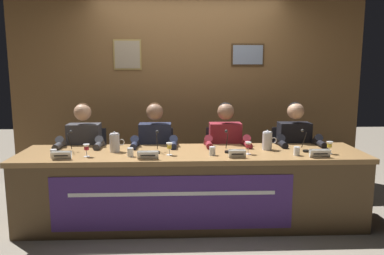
{
  "coord_description": "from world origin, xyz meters",
  "views": [
    {
      "loc": [
        -0.15,
        -3.74,
        1.62
      ],
      "look_at": [
        0.0,
        0.0,
        1.0
      ],
      "focal_mm": 35.09,
      "sensor_mm": 36.0,
      "label": 1
    }
  ],
  "objects_px": {
    "chair_center_left": "(156,168)",
    "water_cup_center_left": "(130,153)",
    "panelist_far_left": "(83,149)",
    "chair_center_right": "(223,167)",
    "juice_glass_center_right": "(248,146)",
    "nameplate_far_right": "(320,153)",
    "water_pitcher_right_side": "(267,141)",
    "microphone_center_right": "(227,145)",
    "water_cup_center_right": "(212,151)",
    "conference_table": "(192,177)",
    "water_cup_far_left": "(54,154)",
    "panelist_far_right": "(296,147)",
    "microphone_center_left": "(157,145)",
    "nameplate_center_right": "(237,154)",
    "panelist_center_right": "(226,148)",
    "nameplate_far_left": "(62,155)",
    "chair_far_left": "(88,168)",
    "water_pitcher_left_side": "(115,143)",
    "microphone_far_left": "(69,145)",
    "microphone_far_right": "(305,144)",
    "juice_glass_far_right": "(330,145)",
    "juice_glass_far_left": "(86,148)",
    "water_cup_far_right": "(297,152)",
    "nameplate_center_left": "(148,155)",
    "chair_far_right": "(290,166)",
    "panelist_center_left": "(155,149)"
  },
  "relations": [
    {
      "from": "chair_far_left",
      "to": "water_pitcher_left_side",
      "type": "height_order",
      "value": "water_pitcher_left_side"
    },
    {
      "from": "microphone_center_right",
      "to": "water_cup_center_right",
      "type": "bearing_deg",
      "value": -140.36
    },
    {
      "from": "chair_far_right",
      "to": "water_pitcher_right_side",
      "type": "height_order",
      "value": "water_pitcher_right_side"
    },
    {
      "from": "conference_table",
      "to": "water_cup_far_left",
      "type": "relative_size",
      "value": 41.19
    },
    {
      "from": "water_pitcher_right_side",
      "to": "panelist_center_left",
      "type": "bearing_deg",
      "value": 164.63
    },
    {
      "from": "water_cup_far_left",
      "to": "panelist_far_right",
      "type": "xyz_separation_m",
      "value": [
        2.53,
        0.6,
        -0.09
      ]
    },
    {
      "from": "microphone_center_right",
      "to": "water_pitcher_left_side",
      "type": "relative_size",
      "value": 1.03
    },
    {
      "from": "juice_glass_far_left",
      "to": "water_pitcher_right_side",
      "type": "xyz_separation_m",
      "value": [
        1.81,
        0.23,
        0.01
      ]
    },
    {
      "from": "chair_far_left",
      "to": "microphone_far_right",
      "type": "relative_size",
      "value": 4.09
    },
    {
      "from": "panelist_center_right",
      "to": "juice_glass_center_right",
      "type": "distance_m",
      "value": 0.56
    },
    {
      "from": "nameplate_far_left",
      "to": "water_pitcher_left_side",
      "type": "height_order",
      "value": "water_pitcher_left_side"
    },
    {
      "from": "microphone_far_left",
      "to": "nameplate_center_right",
      "type": "xyz_separation_m",
      "value": [
        1.66,
        -0.29,
        -0.03
      ]
    },
    {
      "from": "water_cup_center_left",
      "to": "microphone_far_right",
      "type": "distance_m",
      "value": 1.77
    },
    {
      "from": "chair_far_left",
      "to": "nameplate_far_right",
      "type": "height_order",
      "value": "chair_far_left"
    },
    {
      "from": "water_cup_center_right",
      "to": "microphone_far_right",
      "type": "relative_size",
      "value": 0.39
    },
    {
      "from": "panelist_center_right",
      "to": "water_cup_far_right",
      "type": "distance_m",
      "value": 0.86
    },
    {
      "from": "microphone_center_left",
      "to": "nameplate_center_right",
      "type": "xyz_separation_m",
      "value": [
        0.78,
        -0.25,
        -0.03
      ]
    },
    {
      "from": "chair_center_left",
      "to": "water_cup_center_left",
      "type": "xyz_separation_m",
      "value": [
        -0.2,
        -0.77,
        0.36
      ]
    },
    {
      "from": "microphone_center_left",
      "to": "nameplate_far_right",
      "type": "bearing_deg",
      "value": -9.8
    },
    {
      "from": "conference_table",
      "to": "microphone_center_left",
      "type": "distance_m",
      "value": 0.48
    },
    {
      "from": "panelist_far_left",
      "to": "chair_center_right",
      "type": "distance_m",
      "value": 1.64
    },
    {
      "from": "chair_center_left",
      "to": "juice_glass_center_right",
      "type": "xyz_separation_m",
      "value": [
        0.95,
        -0.72,
        0.41
      ]
    },
    {
      "from": "juice_glass_center_right",
      "to": "microphone_center_right",
      "type": "relative_size",
      "value": 0.57
    },
    {
      "from": "chair_far_left",
      "to": "conference_table",
      "type": "bearing_deg",
      "value": -30.31
    },
    {
      "from": "panelist_center_right",
      "to": "panelist_far_right",
      "type": "height_order",
      "value": "same"
    },
    {
      "from": "panelist_center_right",
      "to": "microphone_far_right",
      "type": "xyz_separation_m",
      "value": [
        0.76,
        -0.41,
        0.12
      ]
    },
    {
      "from": "juice_glass_far_right",
      "to": "water_pitcher_right_side",
      "type": "bearing_deg",
      "value": 160.01
    },
    {
      "from": "panelist_far_left",
      "to": "water_pitcher_left_side",
      "type": "bearing_deg",
      "value": -40.72
    },
    {
      "from": "water_cup_center_left",
      "to": "nameplate_far_right",
      "type": "bearing_deg",
      "value": -3.54
    },
    {
      "from": "chair_far_left",
      "to": "microphone_center_right",
      "type": "bearing_deg",
      "value": -21.43
    },
    {
      "from": "nameplate_center_left",
      "to": "water_cup_center_left",
      "type": "bearing_deg",
      "value": 146.19
    },
    {
      "from": "water_cup_far_left",
      "to": "panelist_center_right",
      "type": "xyz_separation_m",
      "value": [
        1.73,
        0.6,
        -0.09
      ]
    },
    {
      "from": "nameplate_far_right",
      "to": "nameplate_far_left",
      "type": "bearing_deg",
      "value": 179.54
    },
    {
      "from": "nameplate_center_left",
      "to": "water_pitcher_left_side",
      "type": "distance_m",
      "value": 0.49
    },
    {
      "from": "water_cup_far_right",
      "to": "panelist_far_left",
      "type": "bearing_deg",
      "value": 165.11
    },
    {
      "from": "nameplate_far_left",
      "to": "nameplate_far_right",
      "type": "height_order",
      "value": "same"
    },
    {
      "from": "nameplate_center_left",
      "to": "water_pitcher_left_side",
      "type": "relative_size",
      "value": 0.94
    },
    {
      "from": "nameplate_far_right",
      "to": "water_pitcher_right_side",
      "type": "relative_size",
      "value": 0.93
    },
    {
      "from": "chair_center_right",
      "to": "nameplate_center_right",
      "type": "bearing_deg",
      "value": -88.63
    },
    {
      "from": "water_cup_far_left",
      "to": "juice_glass_center_right",
      "type": "distance_m",
      "value": 1.88
    },
    {
      "from": "conference_table",
      "to": "chair_center_right",
      "type": "relative_size",
      "value": 3.96
    },
    {
      "from": "juice_glass_center_right",
      "to": "water_pitcher_left_side",
      "type": "relative_size",
      "value": 0.59
    },
    {
      "from": "nameplate_far_left",
      "to": "microphone_center_right",
      "type": "relative_size",
      "value": 0.85
    },
    {
      "from": "chair_center_left",
      "to": "water_pitcher_left_side",
      "type": "height_order",
      "value": "water_pitcher_left_side"
    },
    {
      "from": "microphone_center_left",
      "to": "microphone_center_right",
      "type": "distance_m",
      "value": 0.71
    },
    {
      "from": "microphone_far_left",
      "to": "juice_glass_center_right",
      "type": "bearing_deg",
      "value": -4.5
    },
    {
      "from": "panelist_far_left",
      "to": "water_cup_center_left",
      "type": "distance_m",
      "value": 0.83
    },
    {
      "from": "nameplate_center_left",
      "to": "microphone_far_right",
      "type": "xyz_separation_m",
      "value": [
        1.58,
        0.28,
        0.03
      ]
    },
    {
      "from": "microphone_far_left",
      "to": "water_cup_center_right",
      "type": "relative_size",
      "value": 2.54
    },
    {
      "from": "conference_table",
      "to": "water_cup_far_left",
      "type": "bearing_deg",
      "value": -175.45
    }
  ]
}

